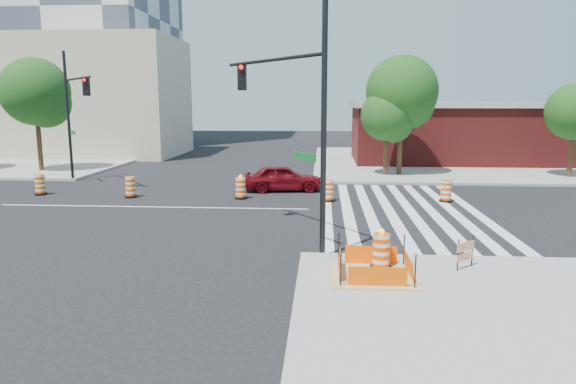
# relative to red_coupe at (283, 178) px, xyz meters

# --- Properties ---
(ground) EXTENTS (120.00, 120.00, 0.00)m
(ground) POSITION_rel_red_coupe_xyz_m (-5.51, -4.59, -0.70)
(ground) COLOR black
(ground) RESTS_ON ground
(sidewalk_ne) EXTENTS (22.00, 22.00, 0.15)m
(sidewalk_ne) POSITION_rel_red_coupe_xyz_m (12.49, 13.41, -0.62)
(sidewalk_ne) COLOR gray
(sidewalk_ne) RESTS_ON ground
(sidewalk_nw) EXTENTS (22.00, 22.00, 0.15)m
(sidewalk_nw) POSITION_rel_red_coupe_xyz_m (-23.51, 13.41, -0.62)
(sidewalk_nw) COLOR gray
(sidewalk_nw) RESTS_ON ground
(crosswalk_east) EXTENTS (6.75, 13.50, 0.01)m
(crosswalk_east) POSITION_rel_red_coupe_xyz_m (5.44, -4.59, -0.69)
(crosswalk_east) COLOR silver
(crosswalk_east) RESTS_ON ground
(lane_centerline) EXTENTS (14.00, 0.12, 0.01)m
(lane_centerline) POSITION_rel_red_coupe_xyz_m (-5.51, -4.59, -0.69)
(lane_centerline) COLOR silver
(lane_centerline) RESTS_ON ground
(excavation_pit) EXTENTS (2.20, 2.20, 0.90)m
(excavation_pit) POSITION_rel_red_coupe_xyz_m (3.49, -13.59, -0.48)
(excavation_pit) COLOR tan
(excavation_pit) RESTS_ON ground
(brick_storefront) EXTENTS (16.50, 8.50, 4.60)m
(brick_storefront) POSITION_rel_red_coupe_xyz_m (12.49, 13.41, 1.62)
(brick_storefront) COLOR maroon
(brick_storefront) RESTS_ON ground
(beige_midrise) EXTENTS (14.00, 10.00, 10.00)m
(beige_midrise) POSITION_rel_red_coupe_xyz_m (-17.51, 17.41, 4.30)
(beige_midrise) COLOR #C0B392
(beige_midrise) RESTS_ON ground
(red_coupe) EXTENTS (4.30, 2.21, 1.40)m
(red_coupe) POSITION_rel_red_coupe_xyz_m (0.00, 0.00, 0.00)
(red_coupe) COLOR #61080F
(red_coupe) RESTS_ON ground
(signal_pole_se) EXTENTS (3.63, 4.56, 7.54)m
(signal_pole_se) POSITION_rel_red_coupe_xyz_m (1.15, -10.30, 3.93)
(signal_pole_se) COLOR black
(signal_pole_se) RESTS_ON ground
(signal_pole_nw) EXTENTS (3.56, 4.42, 7.34)m
(signal_pole_nw) POSITION_rel_red_coupe_xyz_m (-11.79, 1.43, 3.82)
(signal_pole_nw) COLOR black
(signal_pole_nw) RESTS_ON ground
(pit_drum) EXTENTS (0.58, 0.58, 1.14)m
(pit_drum) POSITION_rel_red_coupe_xyz_m (3.72, -13.02, -0.08)
(pit_drum) COLOR black
(pit_drum) RESTS_ON ground
(barricade) EXTENTS (0.58, 0.53, 0.88)m
(barricade) POSITION_rel_red_coupe_xyz_m (6.03, -12.79, -0.07)
(barricade) COLOR #F44E05
(barricade) RESTS_ON ground
(tree_north_b) EXTENTS (4.39, 4.39, 7.46)m
(tree_north_b) POSITION_rel_red_coupe_xyz_m (-16.53, 6.05, 4.31)
(tree_north_b) COLOR #382314
(tree_north_b) RESTS_ON ground
(tree_north_c) EXTENTS (3.23, 3.19, 5.42)m
(tree_north_c) POSITION_rel_red_coupe_xyz_m (6.01, 5.50, 2.93)
(tree_north_c) COLOR #382314
(tree_north_c) RESTS_ON ground
(tree_north_d) EXTENTS (4.39, 4.39, 7.47)m
(tree_north_d) POSITION_rel_red_coupe_xyz_m (6.93, 5.97, 4.31)
(tree_north_d) COLOR #382314
(tree_north_d) RESTS_ON ground
(tree_north_e) EXTENTS (3.39, 3.38, 5.74)m
(tree_north_e) POSITION_rel_red_coupe_xyz_m (17.05, 5.42, 3.15)
(tree_north_e) COLOR #382314
(tree_north_e) RESTS_ON ground
(median_drum_1) EXTENTS (0.60, 0.60, 1.02)m
(median_drum_1) POSITION_rel_red_coupe_xyz_m (-12.11, -2.02, -0.22)
(median_drum_1) COLOR black
(median_drum_1) RESTS_ON ground
(median_drum_2) EXTENTS (0.60, 0.60, 1.02)m
(median_drum_2) POSITION_rel_red_coupe_xyz_m (-7.29, -2.40, -0.22)
(median_drum_2) COLOR black
(median_drum_2) RESTS_ON ground
(median_drum_3) EXTENTS (0.60, 0.60, 1.18)m
(median_drum_3) POSITION_rel_red_coupe_xyz_m (-1.85, -2.38, -0.21)
(median_drum_3) COLOR black
(median_drum_3) RESTS_ON ground
(median_drum_4) EXTENTS (0.60, 0.60, 1.02)m
(median_drum_4) POSITION_rel_red_coupe_xyz_m (2.36, -2.75, -0.22)
(median_drum_4) COLOR black
(median_drum_4) RESTS_ON ground
(median_drum_5) EXTENTS (0.60, 0.60, 1.02)m
(median_drum_5) POSITION_rel_red_coupe_xyz_m (7.87, -2.47, -0.22)
(median_drum_5) COLOR black
(median_drum_5) RESTS_ON ground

